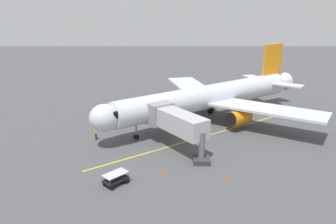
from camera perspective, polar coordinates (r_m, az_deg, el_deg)
ground_plane at (r=55.84m, az=7.00°, el=-1.20°), size 220.00×220.00×0.00m
apron_lead_in_line at (r=49.28m, az=7.58°, el=-3.79°), size 32.59×23.58×0.01m
airplane at (r=53.90m, az=7.17°, el=2.56°), size 34.94×31.26×11.50m
jet_bridge at (r=43.07m, az=0.93°, el=-1.47°), size 8.43×10.37×5.40m
ground_crew_marshaller at (r=54.23m, az=-9.27°, el=-0.88°), size 0.47×0.41×1.71m
ground_crew_wing_walker at (r=47.65m, az=-12.26°, el=-3.67°), size 0.42×0.28×1.71m
ground_crew_loader at (r=63.42m, az=7.42°, el=1.90°), size 0.37×0.46×1.71m
baggage_cart_near_nose at (r=35.84m, az=-8.94°, el=-11.22°), size 2.81×2.84×1.27m
safety_cone_nose_left at (r=37.53m, az=-1.08°, el=-10.26°), size 0.32×0.32×0.55m
safety_cone_nose_right at (r=58.33m, az=-12.43°, el=-0.38°), size 0.32×0.32×0.55m
safety_cone_wing_port at (r=37.14m, az=9.94°, el=-10.87°), size 0.32×0.32×0.55m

